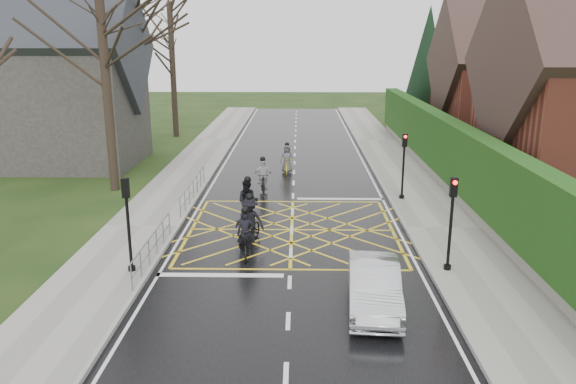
{
  "coord_description": "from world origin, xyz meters",
  "views": [
    {
      "loc": [
        0.26,
        -21.17,
        7.37
      ],
      "look_at": [
        -0.17,
        0.98,
        1.3
      ],
      "focal_mm": 35.0,
      "sensor_mm": 36.0,
      "label": 1
    }
  ],
  "objects_px": {
    "car": "(374,286)",
    "cyclist_lead": "(287,162)",
    "cyclist_front": "(263,180)",
    "cyclist_back": "(248,206)",
    "cyclist_rear": "(245,241)",
    "cyclist_mid": "(250,225)"
  },
  "relations": [
    {
      "from": "cyclist_front",
      "to": "car",
      "type": "distance_m",
      "value": 12.69
    },
    {
      "from": "car",
      "to": "cyclist_lead",
      "type": "bearing_deg",
      "value": 103.94
    },
    {
      "from": "cyclist_back",
      "to": "cyclist_front",
      "type": "bearing_deg",
      "value": 89.83
    },
    {
      "from": "cyclist_rear",
      "to": "cyclist_front",
      "type": "xyz_separation_m",
      "value": [
        0.09,
        8.28,
        0.1
      ]
    },
    {
      "from": "cyclist_mid",
      "to": "cyclist_front",
      "type": "bearing_deg",
      "value": 106.64
    },
    {
      "from": "cyclist_back",
      "to": "cyclist_front",
      "type": "xyz_separation_m",
      "value": [
        0.32,
        4.59,
        -0.07
      ]
    },
    {
      "from": "cyclist_mid",
      "to": "car",
      "type": "relative_size",
      "value": 0.51
    },
    {
      "from": "cyclist_rear",
      "to": "cyclist_front",
      "type": "bearing_deg",
      "value": 82.17
    },
    {
      "from": "cyclist_rear",
      "to": "cyclist_lead",
      "type": "relative_size",
      "value": 1.05
    },
    {
      "from": "cyclist_back",
      "to": "cyclist_front",
      "type": "height_order",
      "value": "cyclist_back"
    },
    {
      "from": "cyclist_front",
      "to": "car",
      "type": "bearing_deg",
      "value": -80.03
    },
    {
      "from": "cyclist_front",
      "to": "cyclist_lead",
      "type": "xyz_separation_m",
      "value": [
        1.09,
        4.39,
        -0.07
      ]
    },
    {
      "from": "cyclist_rear",
      "to": "cyclist_lead",
      "type": "xyz_separation_m",
      "value": [
        1.18,
        12.67,
        0.03
      ]
    },
    {
      "from": "cyclist_rear",
      "to": "cyclist_lead",
      "type": "bearing_deg",
      "value": 77.47
    },
    {
      "from": "cyclist_front",
      "to": "car",
      "type": "relative_size",
      "value": 0.47
    },
    {
      "from": "cyclist_lead",
      "to": "cyclist_rear",
      "type": "bearing_deg",
      "value": -96.37
    },
    {
      "from": "cyclist_lead",
      "to": "car",
      "type": "bearing_deg",
      "value": -81.38
    },
    {
      "from": "cyclist_back",
      "to": "car",
      "type": "relative_size",
      "value": 0.5
    },
    {
      "from": "cyclist_rear",
      "to": "cyclist_back",
      "type": "bearing_deg",
      "value": 86.36
    },
    {
      "from": "cyclist_mid",
      "to": "cyclist_lead",
      "type": "relative_size",
      "value": 1.14
    },
    {
      "from": "cyclist_front",
      "to": "car",
      "type": "xyz_separation_m",
      "value": [
        3.89,
        -12.08,
        -0.02
      ]
    },
    {
      "from": "cyclist_rear",
      "to": "car",
      "type": "relative_size",
      "value": 0.47
    }
  ]
}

